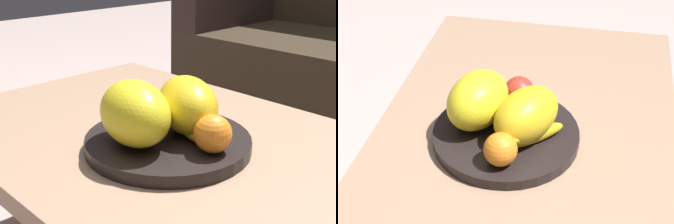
% 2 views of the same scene
% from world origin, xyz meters
% --- Properties ---
extents(coffee_table, '(1.24, 0.68, 0.38)m').
position_xyz_m(coffee_table, '(0.00, 0.00, 0.34)').
color(coffee_table, '#9F7C61').
rests_on(coffee_table, ground_plane).
extents(fruit_bowl, '(0.32, 0.32, 0.03)m').
position_xyz_m(fruit_bowl, '(-0.06, -0.04, 0.39)').
color(fruit_bowl, black).
rests_on(fruit_bowl, coffee_table).
extents(melon_large_front, '(0.20, 0.18, 0.11)m').
position_xyz_m(melon_large_front, '(-0.05, 0.01, 0.46)').
color(melon_large_front, yellow).
rests_on(melon_large_front, fruit_bowl).
extents(melon_smaller_beside, '(0.20, 0.16, 0.12)m').
position_xyz_m(melon_smaller_beside, '(-0.08, -0.10, 0.47)').
color(melon_smaller_beside, yellow).
rests_on(melon_smaller_beside, fruit_bowl).
extents(orange_front, '(0.07, 0.07, 0.07)m').
position_xyz_m(orange_front, '(0.05, -0.03, 0.44)').
color(orange_front, orange).
rests_on(orange_front, fruit_bowl).
extents(apple_front, '(0.07, 0.07, 0.07)m').
position_xyz_m(apple_front, '(-0.16, -0.03, 0.44)').
color(apple_front, '#A83127').
rests_on(apple_front, fruit_bowl).
extents(banana_bunch, '(0.16, 0.14, 0.06)m').
position_xyz_m(banana_bunch, '(-0.04, 0.01, 0.44)').
color(banana_bunch, yellow).
rests_on(banana_bunch, fruit_bowl).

